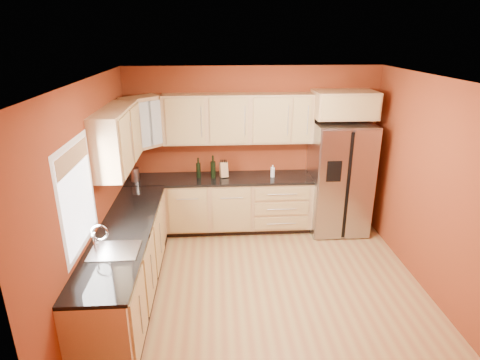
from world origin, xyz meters
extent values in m
plane|color=#A2693E|center=(0.00, 0.00, 0.00)|extent=(4.00, 4.00, 0.00)
plane|color=white|center=(0.00, 0.00, 2.60)|extent=(4.00, 4.00, 0.00)
cube|color=maroon|center=(0.00, 2.00, 1.30)|extent=(4.00, 0.04, 2.60)
cube|color=maroon|center=(0.00, -2.00, 1.30)|extent=(4.00, 0.04, 2.60)
cube|color=maroon|center=(-2.00, 0.00, 1.30)|extent=(0.04, 4.00, 2.60)
cube|color=maroon|center=(2.00, 0.00, 1.30)|extent=(0.04, 4.00, 2.60)
cube|color=tan|center=(-0.55, 1.70, 0.44)|extent=(2.90, 0.60, 0.88)
cube|color=tan|center=(-1.70, 0.00, 0.44)|extent=(0.60, 2.80, 0.88)
cube|color=black|center=(-0.55, 1.69, 0.90)|extent=(2.90, 0.62, 0.04)
cube|color=black|center=(-1.69, 0.00, 0.90)|extent=(0.62, 2.80, 0.04)
cube|color=tan|center=(-0.25, 1.83, 1.83)|extent=(2.30, 0.33, 0.75)
cube|color=tan|center=(-1.83, 0.72, 1.83)|extent=(0.33, 1.35, 0.75)
cube|color=tan|center=(-1.67, 1.67, 1.83)|extent=(0.67, 0.67, 0.75)
cube|color=tan|center=(1.35, 1.70, 2.05)|extent=(0.92, 0.60, 0.40)
cube|color=silver|center=(1.35, 1.62, 0.89)|extent=(0.90, 0.75, 1.78)
cube|color=white|center=(-1.98, -0.50, 1.55)|extent=(0.03, 0.90, 1.00)
cylinder|color=silver|center=(-1.85, 1.62, 1.01)|extent=(0.15, 0.15, 0.19)
cylinder|color=silver|center=(-1.85, 1.62, 1.02)|extent=(0.17, 0.17, 0.21)
cube|color=#AD8154|center=(-0.49, 1.73, 1.04)|extent=(0.14, 0.13, 0.24)
cylinder|color=white|center=(0.28, 1.67, 1.02)|extent=(0.08, 0.08, 0.19)
camera|label=1|loc=(-0.61, -4.25, 3.07)|focal=30.00mm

